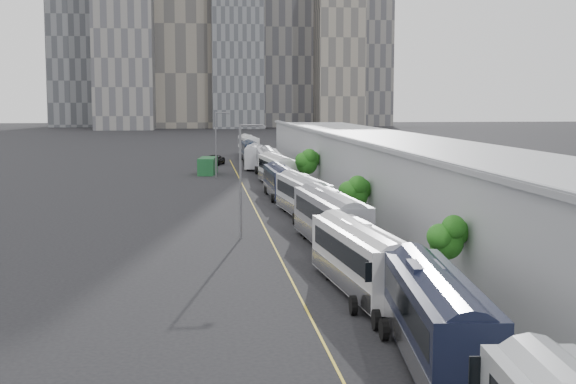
{
  "coord_description": "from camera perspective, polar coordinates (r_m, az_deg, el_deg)",
  "views": [
    {
      "loc": [
        -6.77,
        -10.5,
        10.56
      ],
      "look_at": [
        0.5,
        56.03,
        3.0
      ],
      "focal_mm": 50.0,
      "sensor_mm": 36.0,
      "label": 1
    }
  ],
  "objects": [
    {
      "name": "skyline",
      "position": [
        337.1,
        -5.68,
        13.28
      ],
      "size": [
        145.0,
        64.0,
        120.0
      ],
      "color": "slate",
      "rests_on": "ground"
    },
    {
      "name": "bus_4",
      "position": [
        73.85,
        1.05,
        -0.53
      ],
      "size": [
        3.75,
        13.13,
        3.78
      ],
      "rotation": [
        0.0,
        0.0,
        0.09
      ],
      "color": "silver",
      "rests_on": "ground"
    },
    {
      "name": "bus_8",
      "position": [
        127.55,
        -2.44,
        2.4
      ],
      "size": [
        3.74,
        12.86,
        3.71
      ],
      "rotation": [
        0.0,
        0.0,
        -0.09
      ],
      "color": "silver",
      "rests_on": "ground"
    },
    {
      "name": "street_lamp_near",
      "position": [
        61.73,
        -3.23,
        1.38
      ],
      "size": [
        2.04,
        0.22,
        8.86
      ],
      "color": "#59595E",
      "rests_on": "ground"
    },
    {
      "name": "street_lamp_far",
      "position": [
        110.9,
        -5.06,
        3.69
      ],
      "size": [
        2.04,
        0.22,
        9.16
      ],
      "color": "#59595E",
      "rests_on": "ground"
    },
    {
      "name": "bus_3",
      "position": [
        58.39,
        3.02,
        -2.28
      ],
      "size": [
        3.69,
        14.02,
        4.05
      ],
      "rotation": [
        0.0,
        0.0,
        0.06
      ],
      "color": "gray",
      "rests_on": "ground"
    },
    {
      "name": "lane_line",
      "position": [
        66.55,
        -1.61,
        -2.68
      ],
      "size": [
        0.12,
        160.0,
        0.02
      ],
      "primitive_type": "cube",
      "color": "gold",
      "rests_on": "ground"
    },
    {
      "name": "suv",
      "position": [
        134.61,
        -5.32,
        2.27
      ],
      "size": [
        4.22,
        6.48,
        1.66
      ],
      "primitive_type": "imported",
      "rotation": [
        0.0,
        0.0,
        -0.27
      ],
      "color": "black",
      "rests_on": "ground"
    },
    {
      "name": "sidewalk",
      "position": [
        68.18,
        7.22,
        -2.47
      ],
      "size": [
        10.0,
        170.0,
        0.12
      ],
      "primitive_type": "cube",
      "color": "gray",
      "rests_on": "ground"
    },
    {
      "name": "bus_6",
      "position": [
        101.02,
        -0.82,
        1.38
      ],
      "size": [
        3.74,
        13.53,
        3.91
      ],
      "rotation": [
        0.0,
        0.0,
        0.08
      ],
      "color": "white",
      "rests_on": "ground"
    },
    {
      "name": "tree_1",
      "position": [
        42.54,
        11.21,
        -3.24
      ],
      "size": [
        1.79,
        1.79,
        4.42
      ],
      "color": "black",
      "rests_on": "ground"
    },
    {
      "name": "tree_2",
      "position": [
        65.66,
        4.71,
        0.02
      ],
      "size": [
        2.31,
        2.31,
        4.41
      ],
      "color": "black",
      "rests_on": "ground"
    },
    {
      "name": "bus_1",
      "position": [
        33.25,
        10.4,
        -9.29
      ],
      "size": [
        3.95,
        13.22,
        3.81
      ],
      "rotation": [
        0.0,
        0.0,
        -0.1
      ],
      "color": "black",
      "rests_on": "ground"
    },
    {
      "name": "bus_7",
      "position": [
        113.65,
        -1.43,
        1.96
      ],
      "size": [
        3.19,
        13.66,
        3.97
      ],
      "rotation": [
        0.0,
        0.0,
        -0.03
      ],
      "color": "slate",
      "rests_on": "ground"
    },
    {
      "name": "bus_5",
      "position": [
        88.58,
        -0.59,
        0.57
      ],
      "size": [
        2.72,
        12.15,
        3.54
      ],
      "rotation": [
        0.0,
        0.0,
        0.02
      ],
      "color": "#151A31",
      "rests_on": "ground"
    },
    {
      "name": "shipping_container",
      "position": [
        117.35,
        -5.74,
        1.85
      ],
      "size": [
        3.03,
        6.48,
        2.45
      ],
      "primitive_type": "cube",
      "rotation": [
        0.0,
        0.0,
        -0.13
      ],
      "color": "#154522",
      "rests_on": "ground"
    },
    {
      "name": "tree_3",
      "position": [
        93.44,
        1.35,
        2.25
      ],
      "size": [
        2.51,
        2.51,
        4.99
      ],
      "color": "black",
      "rests_on": "ground"
    },
    {
      "name": "bus_9",
      "position": [
        142.93,
        -2.71,
        2.81
      ],
      "size": [
        2.75,
        12.23,
        3.57
      ],
      "rotation": [
        0.0,
        0.0,
        -0.0
      ],
      "color": "#162033",
      "rests_on": "ground"
    },
    {
      "name": "depot",
      "position": [
        68.78,
        10.5,
        0.46
      ],
      "size": [
        12.45,
        160.4,
        7.2
      ],
      "color": "gray",
      "rests_on": "ground"
    },
    {
      "name": "bus_2",
      "position": [
        44.81,
        5.18,
        -5.13
      ],
      "size": [
        3.65,
        13.06,
        3.77
      ],
      "rotation": [
        0.0,
        0.0,
        0.08
      ],
      "color": "silver",
      "rests_on": "ground"
    },
    {
      "name": "bus_10",
      "position": [
        155.96,
        -2.84,
        3.19
      ],
      "size": [
        3.39,
        14.01,
        4.07
      ],
      "rotation": [
        0.0,
        0.0,
        0.04
      ],
      "color": "white",
      "rests_on": "ground"
    }
  ]
}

